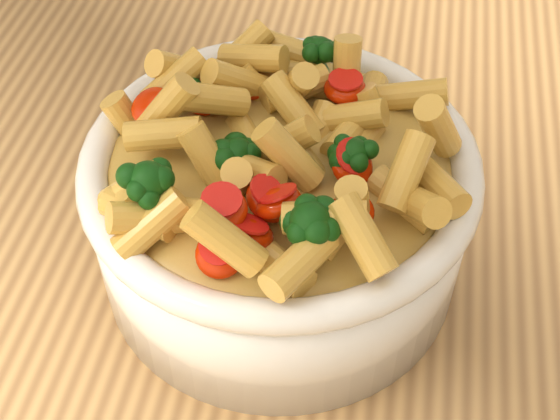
# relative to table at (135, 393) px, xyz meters

# --- Properties ---
(table) EXTENTS (1.20, 0.80, 0.90)m
(table) POSITION_rel_table_xyz_m (0.00, 0.00, 0.00)
(table) COLOR tan
(table) RESTS_ON ground
(serving_bowl) EXTENTS (0.23, 0.23, 0.10)m
(serving_bowl) POSITION_rel_table_xyz_m (0.09, 0.06, 0.15)
(serving_bowl) COLOR white
(serving_bowl) RESTS_ON table
(pasta_salad) EXTENTS (0.18, 0.18, 0.04)m
(pasta_salad) POSITION_rel_table_xyz_m (0.09, 0.06, 0.21)
(pasta_salad) COLOR #F5B94D
(pasta_salad) RESTS_ON serving_bowl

